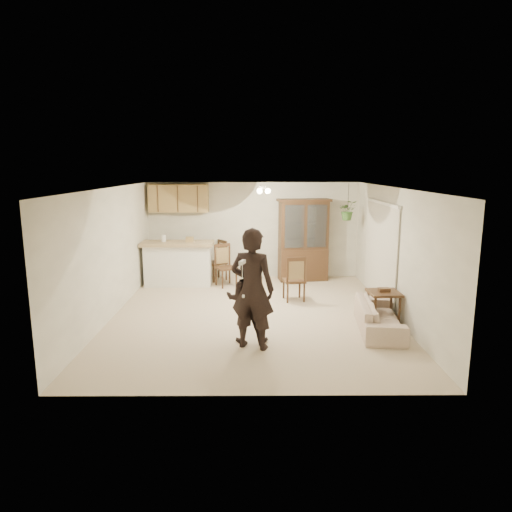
{
  "coord_description": "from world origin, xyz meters",
  "views": [
    {
      "loc": [
        0.0,
        -8.65,
        2.88
      ],
      "look_at": [
        0.06,
        0.4,
        1.12
      ],
      "focal_mm": 32.0,
      "sensor_mm": 36.0,
      "label": 1
    }
  ],
  "objects_px": {
    "chair_hutch_right": "(294,288)",
    "chair_bar": "(226,274)",
    "adult": "(252,294)",
    "child": "(247,303)",
    "side_table": "(383,307)",
    "sofa": "(379,310)",
    "china_hutch": "(303,240)",
    "chair_hutch_left": "(216,269)"
  },
  "relations": [
    {
      "from": "adult",
      "to": "chair_hutch_left",
      "type": "height_order",
      "value": "adult"
    },
    {
      "from": "sofa",
      "to": "chair_hutch_right",
      "type": "xyz_separation_m",
      "value": [
        -1.36,
        1.88,
        -0.08
      ]
    },
    {
      "from": "sofa",
      "to": "side_table",
      "type": "xyz_separation_m",
      "value": [
        0.17,
        0.35,
        -0.04
      ]
    },
    {
      "from": "child",
      "to": "chair_bar",
      "type": "xyz_separation_m",
      "value": [
        -0.57,
        3.66,
        -0.39
      ]
    },
    {
      "from": "sofa",
      "to": "adult",
      "type": "distance_m",
      "value": 2.46
    },
    {
      "from": "child",
      "to": "side_table",
      "type": "xyz_separation_m",
      "value": [
        2.53,
        0.88,
        -0.35
      ]
    },
    {
      "from": "chair_hutch_left",
      "to": "chair_hutch_right",
      "type": "xyz_separation_m",
      "value": [
        1.85,
        -1.85,
        -0.01
      ]
    },
    {
      "from": "chair_hutch_right",
      "to": "china_hutch",
      "type": "bearing_deg",
      "value": -111.72
    },
    {
      "from": "child",
      "to": "china_hutch",
      "type": "height_order",
      "value": "china_hutch"
    },
    {
      "from": "china_hutch",
      "to": "chair_hutch_left",
      "type": "bearing_deg",
      "value": 172.43
    },
    {
      "from": "china_hutch",
      "to": "side_table",
      "type": "height_order",
      "value": "china_hutch"
    },
    {
      "from": "sofa",
      "to": "china_hutch",
      "type": "relative_size",
      "value": 0.89
    },
    {
      "from": "sofa",
      "to": "chair_bar",
      "type": "height_order",
      "value": "chair_bar"
    },
    {
      "from": "chair_hutch_left",
      "to": "china_hutch",
      "type": "bearing_deg",
      "value": 54.68
    },
    {
      "from": "child",
      "to": "chair_bar",
      "type": "relative_size",
      "value": 1.32
    },
    {
      "from": "chair_bar",
      "to": "side_table",
      "type": "bearing_deg",
      "value": -71.13
    },
    {
      "from": "adult",
      "to": "chair_hutch_right",
      "type": "bearing_deg",
      "value": -90.05
    },
    {
      "from": "china_hutch",
      "to": "chair_bar",
      "type": "distance_m",
      "value": 2.18
    },
    {
      "from": "sofa",
      "to": "chair_hutch_left",
      "type": "relative_size",
      "value": 1.82
    },
    {
      "from": "side_table",
      "to": "child",
      "type": "bearing_deg",
      "value": -160.79
    },
    {
      "from": "chair_hutch_right",
      "to": "chair_hutch_left",
      "type": "bearing_deg",
      "value": -54.83
    },
    {
      "from": "side_table",
      "to": "chair_bar",
      "type": "distance_m",
      "value": 4.16
    },
    {
      "from": "side_table",
      "to": "chair_bar",
      "type": "relative_size",
      "value": 0.67
    },
    {
      "from": "china_hutch",
      "to": "chair_hutch_left",
      "type": "height_order",
      "value": "china_hutch"
    },
    {
      "from": "child",
      "to": "side_table",
      "type": "distance_m",
      "value": 2.7
    },
    {
      "from": "adult",
      "to": "chair_bar",
      "type": "height_order",
      "value": "adult"
    },
    {
      "from": "chair_bar",
      "to": "chair_hutch_left",
      "type": "height_order",
      "value": "chair_hutch_left"
    },
    {
      "from": "chair_hutch_right",
      "to": "child",
      "type": "bearing_deg",
      "value": 57.87
    },
    {
      "from": "china_hutch",
      "to": "chair_bar",
      "type": "bearing_deg",
      "value": -170.29
    },
    {
      "from": "adult",
      "to": "child",
      "type": "xyz_separation_m",
      "value": [
        -0.09,
        0.25,
        -0.22
      ]
    },
    {
      "from": "child",
      "to": "china_hutch",
      "type": "relative_size",
      "value": 0.64
    },
    {
      "from": "side_table",
      "to": "adult",
      "type": "bearing_deg",
      "value": -155.08
    },
    {
      "from": "chair_hutch_right",
      "to": "sofa",
      "type": "bearing_deg",
      "value": 116.18
    },
    {
      "from": "sofa",
      "to": "china_hutch",
      "type": "xyz_separation_m",
      "value": [
        -0.97,
        3.74,
        0.67
      ]
    },
    {
      "from": "china_hutch",
      "to": "chair_hutch_right",
      "type": "xyz_separation_m",
      "value": [
        -0.39,
        -1.86,
        -0.75
      ]
    },
    {
      "from": "china_hutch",
      "to": "child",
      "type": "bearing_deg",
      "value": -115.66
    },
    {
      "from": "child",
      "to": "adult",
      "type": "bearing_deg",
      "value": 116.79
    },
    {
      "from": "chair_hutch_right",
      "to": "chair_bar",
      "type": "bearing_deg",
      "value": -48.44
    },
    {
      "from": "adult",
      "to": "chair_hutch_right",
      "type": "xyz_separation_m",
      "value": [
        0.9,
        2.67,
        -0.62
      ]
    },
    {
      "from": "side_table",
      "to": "sofa",
      "type": "bearing_deg",
      "value": -116.32
    },
    {
      "from": "sofa",
      "to": "child",
      "type": "relative_size",
      "value": 1.39
    },
    {
      "from": "sofa",
      "to": "chair_hutch_right",
      "type": "bearing_deg",
      "value": 42.21
    }
  ]
}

